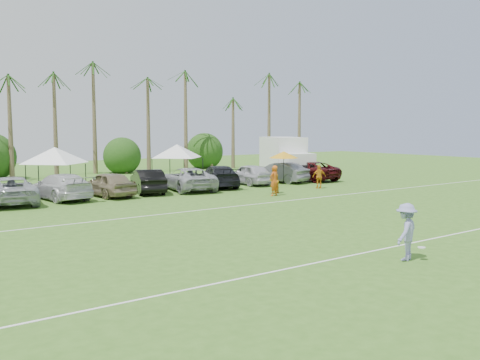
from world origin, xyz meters
TOP-DOWN VIEW (x-y plane):
  - ground at (0.00, 0.00)m, footprint 120.00×120.00m
  - field_lines at (0.00, 8.00)m, footprint 80.00×12.10m
  - palm_tree_4 at (-4.00, 38.00)m, footprint 2.40×2.40m
  - palm_tree_5 at (0.00, 38.00)m, footprint 2.40×2.40m
  - palm_tree_6 at (4.00, 38.00)m, footprint 2.40×2.40m
  - palm_tree_7 at (8.00, 38.00)m, footprint 2.40×2.40m
  - palm_tree_8 at (13.00, 38.00)m, footprint 2.40×2.40m
  - palm_tree_9 at (18.00, 38.00)m, footprint 2.40×2.40m
  - palm_tree_10 at (23.00, 38.00)m, footprint 2.40×2.40m
  - palm_tree_11 at (27.00, 38.00)m, footprint 2.40×2.40m
  - bush_tree_2 at (6.00, 39.00)m, footprint 4.00×4.00m
  - bush_tree_3 at (16.00, 39.00)m, footprint 4.00×4.00m
  - sideline_player_a at (6.78, 16.38)m, footprint 0.81×0.60m
  - sideline_player_b at (7.56, 17.35)m, footprint 1.03×0.89m
  - sideline_player_c at (12.22, 17.68)m, footprint 1.11×0.82m
  - box_truck at (15.83, 25.53)m, footprint 4.81×7.52m
  - canopy_tent_left at (-4.83, 25.14)m, footprint 4.64×4.64m
  - canopy_tent_right at (5.34, 26.74)m, footprint 4.56×4.56m
  - market_umbrella at (12.05, 21.52)m, footprint 2.35×2.35m
  - frisbee_player at (-0.65, 0.49)m, footprint 1.44×1.10m
  - parked_car_2 at (-8.24, 22.61)m, footprint 3.66×6.27m
  - parked_car_3 at (-5.25, 22.87)m, footprint 2.91×5.88m
  - parked_car_4 at (-2.27, 22.51)m, footprint 2.46×5.00m
  - parked_car_5 at (0.72, 22.74)m, footprint 3.05×5.27m
  - parked_car_6 at (3.71, 22.38)m, footprint 3.79×6.32m
  - parked_car_7 at (6.69, 22.87)m, footprint 4.07×6.10m
  - parked_car_8 at (9.68, 22.88)m, footprint 2.19×4.91m
  - parked_car_9 at (12.66, 22.75)m, footprint 2.75×5.24m
  - parked_car_10 at (15.65, 22.63)m, footprint 3.09×6.07m

SIDE VIEW (x-z plane):
  - ground at x=0.00m, z-range 0.00..0.00m
  - field_lines at x=0.00m, z-range 0.00..0.01m
  - parked_car_2 at x=-8.24m, z-range 0.00..1.64m
  - parked_car_3 at x=-5.25m, z-range 0.00..1.64m
  - parked_car_4 at x=-2.27m, z-range 0.00..1.64m
  - parked_car_5 at x=0.72m, z-range 0.00..1.64m
  - parked_car_6 at x=3.71m, z-range 0.00..1.64m
  - parked_car_7 at x=6.69m, z-range 0.00..1.64m
  - parked_car_8 at x=9.68m, z-range 0.00..1.64m
  - parked_car_9 at x=12.66m, z-range 0.00..1.64m
  - parked_car_10 at x=15.65m, z-range 0.00..1.64m
  - sideline_player_c at x=12.22m, z-range 0.00..1.75m
  - sideline_player_b at x=7.56m, z-range 0.00..1.81m
  - frisbee_player at x=-0.65m, z-range 0.00..1.96m
  - sideline_player_a at x=6.78m, z-range 0.00..2.01m
  - bush_tree_2 at x=6.00m, z-range -0.20..3.80m
  - bush_tree_3 at x=16.00m, z-range -0.20..3.80m
  - box_truck at x=15.83m, z-range 0.13..3.76m
  - market_umbrella at x=12.05m, z-range 1.04..3.66m
  - canopy_tent_right at x=5.34m, z-range 1.32..5.01m
  - canopy_tent_left at x=-4.83m, z-range 1.34..5.09m
  - palm_tree_4 at x=-4.00m, z-range 3.03..11.93m
  - palm_tree_8 at x=13.00m, z-range 3.03..11.93m
  - palm_tree_5 at x=0.00m, z-range 3.40..13.30m
  - palm_tree_9 at x=18.00m, z-range 3.40..13.30m
  - palm_tree_6 at x=4.00m, z-range 3.76..14.66m
  - palm_tree_10 at x=23.00m, z-range 3.76..14.66m
  - palm_tree_7 at x=8.00m, z-range 4.11..16.01m
  - palm_tree_11 at x=27.00m, z-range 4.11..16.01m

